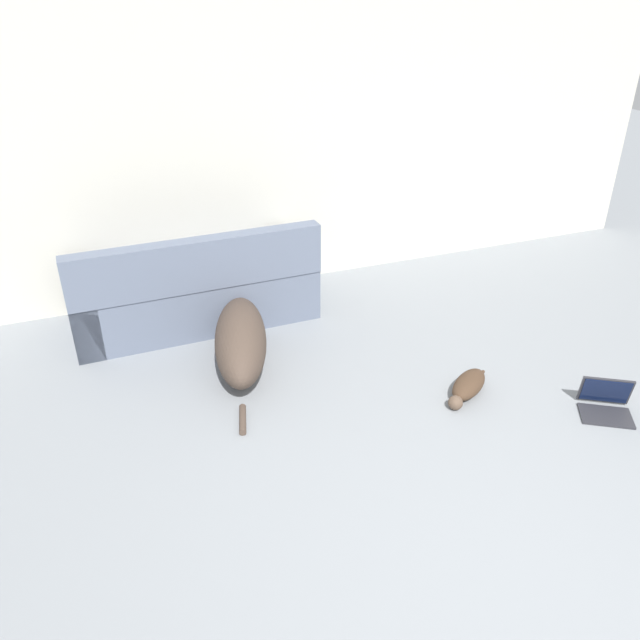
{
  "coord_description": "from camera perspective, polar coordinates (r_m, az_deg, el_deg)",
  "views": [
    {
      "loc": [
        -1.55,
        -1.27,
        2.53
      ],
      "look_at": [
        -0.34,
        1.85,
        0.69
      ],
      "focal_mm": 35.0,
      "sensor_mm": 36.0,
      "label": 1
    }
  ],
  "objects": [
    {
      "name": "laptop_open",
      "position": [
        4.57,
        24.66,
        -6.74
      ],
      "size": [
        0.42,
        0.41,
        0.23
      ],
      "rotation": [
        0.0,
        0.0,
        -0.56
      ],
      "color": "#2D2D33",
      "rests_on": "ground_plane"
    },
    {
      "name": "cat",
      "position": [
        4.43,
        13.34,
        -5.89
      ],
      "size": [
        0.5,
        0.38,
        0.14
      ],
      "rotation": [
        0.0,
        0.0,
        3.75
      ],
      "color": "#473323",
      "rests_on": "ground_plane"
    },
    {
      "name": "couch",
      "position": [
        5.22,
        -11.39,
        2.63
      ],
      "size": [
        1.96,
        0.83,
        0.83
      ],
      "rotation": [
        0.0,
        0.0,
        3.16
      ],
      "color": "slate",
      "rests_on": "ground_plane"
    },
    {
      "name": "ground_plane",
      "position": [
        3.23,
        19.67,
        -25.27
      ],
      "size": [
        20.0,
        20.0,
        0.0
      ],
      "primitive_type": "plane",
      "color": "gray"
    },
    {
      "name": "dog",
      "position": [
        4.64,
        -7.26,
        -1.59
      ],
      "size": [
        0.64,
        1.58,
        0.42
      ],
      "rotation": [
        0.0,
        0.0,
        1.32
      ],
      "color": "#4C3D33",
      "rests_on": "ground_plane"
    },
    {
      "name": "wall_back",
      "position": [
        5.55,
        -4.63,
        16.09
      ],
      "size": [
        7.92,
        0.06,
        2.64
      ],
      "color": "beige",
      "rests_on": "ground_plane"
    }
  ]
}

